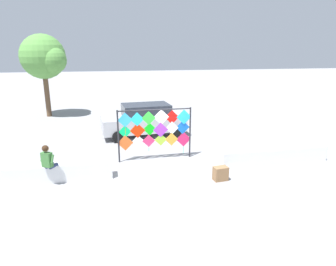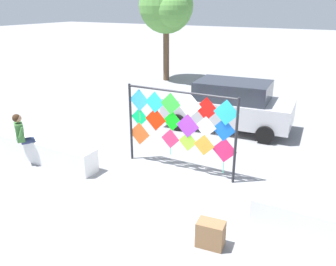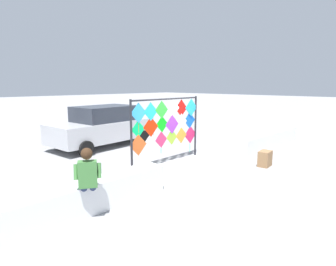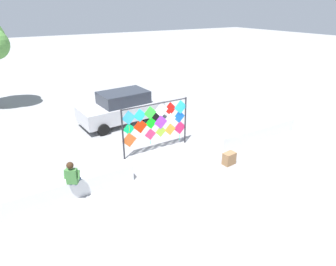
{
  "view_description": "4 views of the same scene",
  "coord_description": "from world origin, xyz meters",
  "px_view_note": "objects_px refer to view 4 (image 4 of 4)",
  "views": [
    {
      "loc": [
        -2.22,
        -11.12,
        4.61
      ],
      "look_at": [
        0.16,
        0.33,
        1.34
      ],
      "focal_mm": 31.59,
      "sensor_mm": 36.0,
      "label": 1
    },
    {
      "loc": [
        3.64,
        -6.91,
        4.37
      ],
      "look_at": [
        -0.26,
        0.24,
        1.31
      ],
      "focal_mm": 37.32,
      "sensor_mm": 36.0,
      "label": 2
    },
    {
      "loc": [
        -7.06,
        -5.67,
        2.7
      ],
      "look_at": [
        -0.67,
        0.51,
        1.15
      ],
      "focal_mm": 30.11,
      "sensor_mm": 36.0,
      "label": 3
    },
    {
      "loc": [
        -5.68,
        -9.16,
        6.0
      ],
      "look_at": [
        -0.22,
        -0.0,
        1.2
      ],
      "focal_mm": 30.3,
      "sensor_mm": 36.0,
      "label": 4
    }
  ],
  "objects_px": {
    "parked_car": "(122,107)",
    "cardboard_box_large": "(229,158)",
    "kite_display_rack": "(156,122)",
    "seated_vendor": "(73,177)"
  },
  "relations": [
    {
      "from": "seated_vendor",
      "to": "parked_car",
      "type": "relative_size",
      "value": 0.32
    },
    {
      "from": "kite_display_rack",
      "to": "parked_car",
      "type": "bearing_deg",
      "value": 89.84
    },
    {
      "from": "seated_vendor",
      "to": "parked_car",
      "type": "bearing_deg",
      "value": 54.44
    },
    {
      "from": "kite_display_rack",
      "to": "cardboard_box_large",
      "type": "bearing_deg",
      "value": -52.7
    },
    {
      "from": "seated_vendor",
      "to": "parked_car",
      "type": "xyz_separation_m",
      "value": [
        4.05,
        5.67,
        0.01
      ]
    },
    {
      "from": "seated_vendor",
      "to": "cardboard_box_large",
      "type": "distance_m",
      "value": 6.12
    },
    {
      "from": "kite_display_rack",
      "to": "parked_car",
      "type": "height_order",
      "value": "kite_display_rack"
    },
    {
      "from": "kite_display_rack",
      "to": "seated_vendor",
      "type": "xyz_separation_m",
      "value": [
        -4.04,
        -1.73,
        -0.52
      ]
    },
    {
      "from": "parked_car",
      "to": "cardboard_box_large",
      "type": "bearing_deg",
      "value": -73.18
    },
    {
      "from": "parked_car",
      "to": "cardboard_box_large",
      "type": "distance_m",
      "value": 6.86
    }
  ]
}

